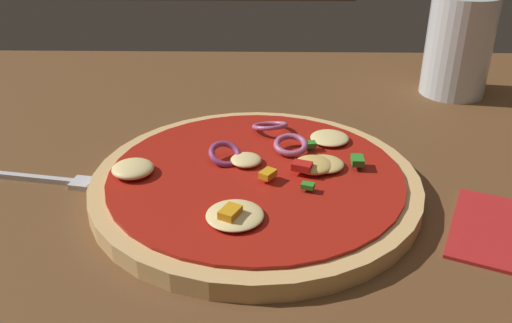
{
  "coord_description": "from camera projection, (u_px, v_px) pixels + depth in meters",
  "views": [
    {
      "loc": [
        -0.02,
        -0.39,
        0.28
      ],
      "look_at": [
        -0.03,
        0.05,
        0.05
      ],
      "focal_mm": 38.62,
      "sensor_mm": 36.0,
      "label": 1
    }
  ],
  "objects": [
    {
      "name": "dining_table",
      "position": [
        285.0,
        224.0,
        0.47
      ],
      "size": [
        1.4,
        0.91,
        0.03
      ],
      "color": "brown",
      "rests_on": "ground"
    },
    {
      "name": "pizza",
      "position": [
        256.0,
        182.0,
        0.49
      ],
      "size": [
        0.29,
        0.29,
        0.03
      ],
      "color": "tan",
      "rests_on": "dining_table"
    },
    {
      "name": "fork",
      "position": [
        48.0,
        180.0,
        0.5
      ],
      "size": [
        0.17,
        0.04,
        0.01
      ],
      "color": "silver",
      "rests_on": "dining_table"
    },
    {
      "name": "beer_glass",
      "position": [
        458.0,
        52.0,
        0.68
      ],
      "size": [
        0.08,
        0.08,
        0.12
      ],
      "color": "silver",
      "rests_on": "dining_table"
    }
  ]
}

